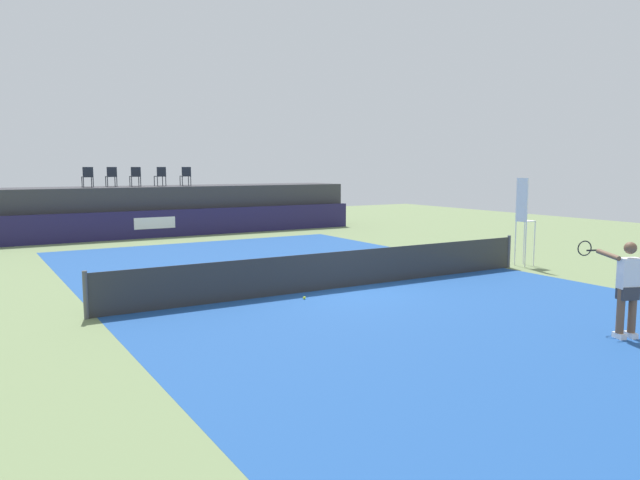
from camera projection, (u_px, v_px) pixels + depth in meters
name	position (u px, v px, depth m)	size (l,w,h in m)	color
ground_plane	(286.00, 271.00, 18.16)	(48.00, 48.00, 0.00)	#6B7F51
court_inner	(340.00, 288.00, 15.60)	(12.00, 22.00, 0.00)	#1C478C
sponsor_wall	(176.00, 223.00, 27.02)	(18.00, 0.22, 1.20)	#231E4C
spectator_platform	(164.00, 209.00, 28.50)	(18.00, 2.80, 2.20)	#38383D
spectator_chair_far_left	(88.00, 176.00, 26.52)	(0.45, 0.45, 0.89)	#1E232D
spectator_chair_left	(111.00, 176.00, 27.30)	(0.45, 0.45, 0.89)	#1E232D
spectator_chair_center	(135.00, 176.00, 27.77)	(0.46, 0.46, 0.89)	#1E232D
spectator_chair_right	(160.00, 175.00, 28.30)	(0.47, 0.47, 0.89)	#1E232D
spectator_chair_far_right	(186.00, 175.00, 28.67)	(0.46, 0.46, 0.89)	#1E232D
umpire_chair	(524.00, 216.00, 18.88)	(0.44, 0.44, 2.76)	white
tennis_net	(340.00, 270.00, 15.54)	(12.40, 0.02, 0.95)	#2D2D2D
net_post_near	(86.00, 295.00, 12.38)	(0.10, 0.10, 1.00)	#4C4C51
net_post_far	(509.00, 251.00, 18.70)	(0.10, 0.10, 1.00)	#4C4C51
tennis_player	(627.00, 286.00, 10.96)	(0.55, 1.25, 1.77)	white
tennis_ball	(304.00, 298.00, 14.26)	(0.07, 0.07, 0.07)	#D8EA33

